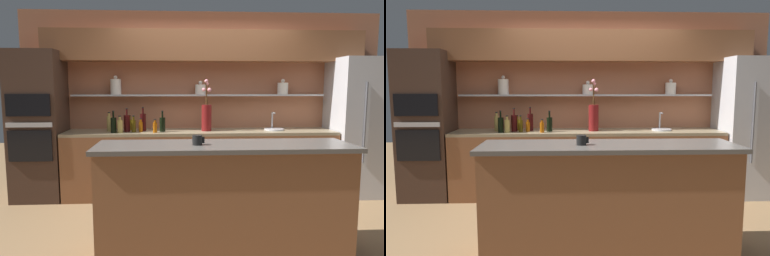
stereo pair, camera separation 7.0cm
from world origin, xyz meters
TOP-DOWN VIEW (x-y plane):
  - ground_plane at (0.00, 0.00)m, footprint 12.00×12.00m
  - back_wall_unit at (-0.00, 1.53)m, footprint 5.20×0.44m
  - back_counter_unit at (-0.07, 1.24)m, footprint 3.71×0.62m
  - island_counter at (0.00, -0.48)m, footprint 2.30×0.61m
  - refrigerator at (2.20, 1.20)m, footprint 0.80×0.73m
  - oven_tower at (-2.27, 1.24)m, footprint 0.65×0.64m
  - flower_vase at (0.01, 1.21)m, footprint 0.14×0.15m
  - sink_fixture at (0.97, 1.25)m, footprint 0.27×0.27m
  - bottle_wine_0 at (-1.25, 1.10)m, footprint 0.08×0.08m
  - bottle_wine_1 at (-0.60, 1.17)m, footprint 0.08×0.08m
  - bottle_oil_2 at (-1.07, 1.37)m, footprint 0.07×0.07m
  - bottle_spirit_3 at (-1.16, 1.08)m, footprint 0.07×0.07m
  - bottle_oil_4 at (-0.99, 1.15)m, footprint 0.06×0.06m
  - bottle_sauce_5 at (-0.90, 1.16)m, footprint 0.06×0.06m
  - bottle_sauce_6 at (-0.70, 1.06)m, footprint 0.06×0.06m
  - bottle_wine_7 at (-0.87, 1.28)m, footprint 0.08×0.08m
  - bottle_wine_8 at (-1.08, 1.18)m, footprint 0.08×0.08m
  - bottle_spirit_9 at (-1.33, 1.25)m, footprint 0.06×0.06m
  - coffee_mug at (-0.25, -0.51)m, footprint 0.11×0.09m

SIDE VIEW (x-z plane):
  - ground_plane at x=0.00m, z-range 0.00..0.00m
  - back_counter_unit at x=-0.07m, z-range 0.00..0.92m
  - island_counter at x=0.00m, z-range 0.00..1.02m
  - sink_fixture at x=0.97m, z-range 0.82..1.07m
  - refrigerator at x=2.20m, z-range 0.00..1.93m
  - bottle_sauce_6 at x=-0.70m, z-range 0.90..1.09m
  - bottle_sauce_5 at x=-0.90m, z-range 0.90..1.09m
  - bottle_oil_2 at x=-1.07m, z-range 0.90..1.11m
  - oven_tower at x=-2.27m, z-range 0.00..2.00m
  - bottle_oil_4 at x=-0.99m, z-range 0.90..1.12m
  - bottle_spirit_3 at x=-1.16m, z-range 0.90..1.13m
  - bottle_wine_1 at x=-0.60m, z-range 0.88..1.17m
  - bottle_wine_0 at x=-1.25m, z-range 0.88..1.17m
  - bottle_spirit_9 at x=-1.33m, z-range 0.90..1.16m
  - bottle_wine_8 at x=-1.08m, z-range 0.88..1.20m
  - bottle_wine_7 at x=-0.87m, z-range 0.88..1.21m
  - coffee_mug at x=-0.25m, z-range 1.02..1.11m
  - flower_vase at x=0.01m, z-range 0.78..1.49m
  - back_wall_unit at x=0.00m, z-range 0.25..2.85m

